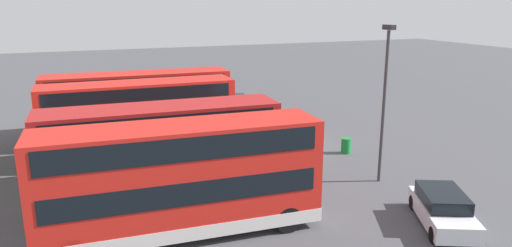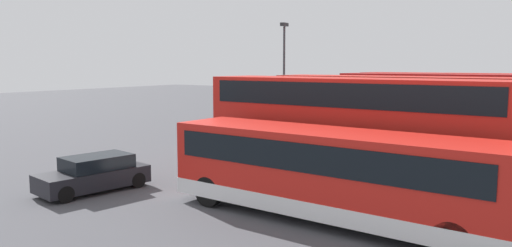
# 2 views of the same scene
# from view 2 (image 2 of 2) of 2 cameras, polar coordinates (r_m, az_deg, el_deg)

# --- Properties ---
(ground_plane) EXTENTS (140.00, 140.00, 0.00)m
(ground_plane) POSITION_cam_2_polar(r_m,az_deg,el_deg) (28.53, -1.74, -3.28)
(ground_plane) COLOR #47474C
(bus_double_decker_near_end) EXTENTS (3.23, 11.15, 4.55)m
(bus_double_decker_near_end) POSITION_cam_2_polar(r_m,az_deg,el_deg) (32.74, 21.73, 1.86)
(bus_double_decker_near_end) COLOR red
(bus_double_decker_near_end) RESTS_ON ground
(bus_double_decker_second) EXTENTS (3.06, 10.88, 4.55)m
(bus_double_decker_second) POSITION_cam_2_polar(r_m,az_deg,el_deg) (29.20, 20.31, 1.37)
(bus_double_decker_second) COLOR #A51919
(bus_double_decker_second) RESTS_ON ground
(bus_single_deck_third) EXTENTS (2.96, 10.32, 2.95)m
(bus_single_deck_third) POSITION_cam_2_polar(r_m,az_deg,el_deg) (26.06, 17.27, -0.96)
(bus_single_deck_third) COLOR red
(bus_single_deck_third) RESTS_ON ground
(bus_double_decker_fourth) EXTENTS (2.86, 11.21, 4.55)m
(bus_double_decker_fourth) POSITION_cam_2_polar(r_m,az_deg,el_deg) (22.52, 16.11, 0.00)
(bus_double_decker_fourth) COLOR red
(bus_double_decker_fourth) RESTS_ON ground
(bus_double_decker_fifth) EXTENTS (3.15, 12.15, 4.55)m
(bus_double_decker_fifth) POSITION_cam_2_polar(r_m,az_deg,el_deg) (19.16, 11.16, -1.02)
(bus_double_decker_fifth) COLOR red
(bus_double_decker_fifth) RESTS_ON ground
(bus_single_deck_sixth) EXTENTS (3.18, 11.34, 2.95)m
(bus_single_deck_sixth) POSITION_cam_2_polar(r_m,az_deg,el_deg) (15.89, 8.46, -5.63)
(bus_single_deck_sixth) COLOR red
(bus_single_deck_sixth) RESTS_ON ground
(car_hatchback_silver) EXTENTS (4.53, 2.53, 1.43)m
(car_hatchback_silver) POSITION_cam_2_polar(r_m,az_deg,el_deg) (20.59, -18.49, -5.65)
(car_hatchback_silver) COLOR black
(car_hatchback_silver) RESTS_ON ground
(car_small_green) EXTENTS (4.62, 3.47, 1.43)m
(car_small_green) POSITION_cam_2_polar(r_m,az_deg,el_deg) (39.22, 7.79, 0.48)
(car_small_green) COLOR silver
(car_small_green) RESTS_ON ground
(lamp_post_tall) EXTENTS (0.70, 0.30, 8.00)m
(lamp_post_tall) POSITION_cam_2_polar(r_m,az_deg,el_deg) (34.73, 3.31, 6.29)
(lamp_post_tall) COLOR #38383D
(lamp_post_tall) RESTS_ON ground
(waste_bin_yellow) EXTENTS (0.60, 0.60, 0.95)m
(waste_bin_yellow) POSITION_cam_2_polar(r_m,az_deg,el_deg) (31.68, -2.50, -1.40)
(waste_bin_yellow) COLOR #197F33
(waste_bin_yellow) RESTS_ON ground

